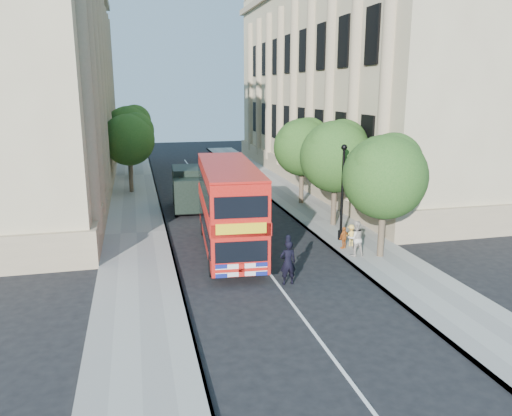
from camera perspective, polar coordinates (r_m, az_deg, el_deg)
ground at (r=20.58m, az=3.25°, el=-9.68°), size 120.00×120.00×0.00m
pavement_right at (r=31.33m, az=8.01°, el=-1.49°), size 3.50×80.00×0.12m
pavement_left at (r=29.21m, az=-13.49°, el=-2.85°), size 3.50×80.00×0.12m
building_right at (r=46.34m, az=11.40°, el=14.37°), size 12.00×38.00×18.00m
building_left at (r=42.88m, az=-25.48°, el=13.45°), size 12.00×38.00×18.00m
tree_right_near at (r=24.32m, az=14.58°, el=3.96°), size 4.00×4.00×6.08m
tree_right_mid at (r=29.65m, az=9.15°, el=6.26°), size 4.20×4.20×6.37m
tree_right_far at (r=35.23m, az=5.36°, el=7.28°), size 4.00×4.00×6.15m
tree_left_far at (r=40.28m, az=-14.31°, el=7.89°), size 4.00×4.00×6.30m
tree_left_back at (r=48.23m, az=-14.29°, el=9.06°), size 4.20×4.20×6.65m
lamp_post at (r=26.89m, az=9.82°, el=1.31°), size 0.32×0.32×5.16m
double_decker_bus at (r=24.92m, az=-3.12°, el=0.31°), size 3.24×9.64×4.38m
box_van at (r=34.18m, az=-7.73°, el=2.06°), size 2.28×5.05×2.83m
police_constable at (r=21.14m, az=3.67°, el=-6.24°), size 0.71×0.47×1.93m
woman_pedestrian at (r=24.78m, az=11.32°, el=-3.42°), size 0.89×0.72×1.75m
child_a at (r=25.84m, az=10.02°, el=-3.36°), size 0.72×0.56×1.14m
child_b at (r=26.36m, az=10.81°, el=-3.07°), size 0.76×0.48×1.13m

